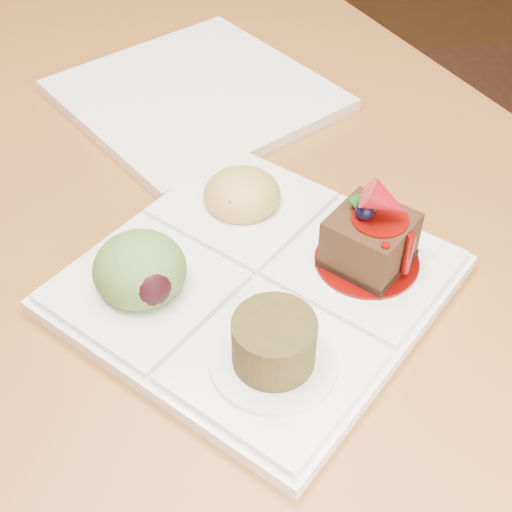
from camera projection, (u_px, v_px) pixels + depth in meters
ground at (40, 413)px, 1.33m from camera, size 6.00×6.00×0.00m
sampler_plate at (251, 271)px, 0.52m from camera, size 0.31×0.31×0.09m
second_plate at (196, 95)px, 0.71m from camera, size 0.27×0.27×0.01m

